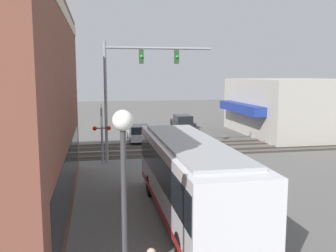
# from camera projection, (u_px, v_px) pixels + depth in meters

# --- Properties ---
(ground_plane) EXTENTS (120.00, 120.00, 0.00)m
(ground_plane) POSITION_uv_depth(u_px,v_px,m) (210.00, 174.00, 21.75)
(ground_plane) COLOR #605E5B
(shop_building) EXTENTS (12.40, 10.91, 5.27)m
(shop_building) POSITION_uv_depth(u_px,v_px,m) (294.00, 107.00, 36.00)
(shop_building) COLOR #B2ADA3
(shop_building) RESTS_ON ground
(city_bus) EXTENTS (10.60, 2.59, 3.17)m
(city_bus) POSITION_uv_depth(u_px,v_px,m) (190.00, 176.00, 14.81)
(city_bus) COLOR silver
(city_bus) RESTS_ON ground
(traffic_signal_gantry) EXTENTS (0.42, 7.10, 7.81)m
(traffic_signal_gantry) POSITION_uv_depth(u_px,v_px,m) (134.00, 76.00, 24.20)
(traffic_signal_gantry) COLOR gray
(traffic_signal_gantry) RESTS_ON ground
(crossing_signal) EXTENTS (1.41, 1.18, 3.81)m
(crossing_signal) POSITION_uv_depth(u_px,v_px,m) (102.00, 128.00, 23.99)
(crossing_signal) COLOR gray
(crossing_signal) RESTS_ON ground
(streetlamp) EXTENTS (0.44, 0.44, 5.03)m
(streetlamp) POSITION_uv_depth(u_px,v_px,m) (124.00, 206.00, 7.87)
(streetlamp) COLOR #38383A
(streetlamp) RESTS_ON ground
(rail_track_near) EXTENTS (2.60, 60.00, 0.15)m
(rail_track_near) POSITION_uv_depth(u_px,v_px,m) (185.00, 152.00, 27.58)
(rail_track_near) COLOR #332D28
(rail_track_near) RESTS_ON ground
(rail_track_far) EXTENTS (2.60, 60.00, 0.15)m
(rail_track_far) POSITION_uv_depth(u_px,v_px,m) (176.00, 144.00, 30.69)
(rail_track_far) COLOR #332D28
(rail_track_far) RESTS_ON ground
(parked_car_silver) EXTENTS (4.29, 1.82, 1.40)m
(parked_car_silver) POSITION_uv_depth(u_px,v_px,m) (139.00, 134.00, 32.15)
(parked_car_silver) COLOR #B7B7BC
(parked_car_silver) RESTS_ON ground
(parked_car_black) EXTENTS (4.58, 1.82, 1.45)m
(parked_car_black) POSITION_uv_depth(u_px,v_px,m) (183.00, 122.00, 39.68)
(parked_car_black) COLOR black
(parked_car_black) RESTS_ON ground
(pedestrian_near_bus) EXTENTS (0.34, 0.34, 1.72)m
(pedestrian_near_bus) POSITION_uv_depth(u_px,v_px,m) (219.00, 175.00, 18.19)
(pedestrian_near_bus) COLOR #473828
(pedestrian_near_bus) RESTS_ON ground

